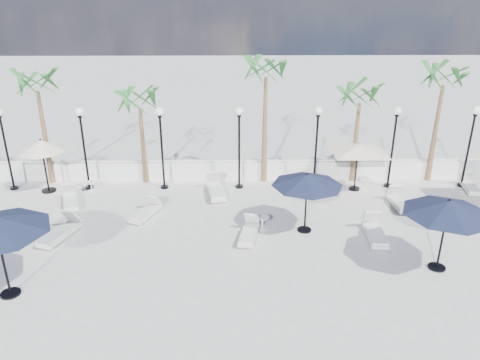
{
  "coord_description": "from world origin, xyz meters",
  "views": [
    {
      "loc": [
        -0.26,
        -13.59,
        8.84
      ],
      "look_at": [
        -0.0,
        3.83,
        1.5
      ],
      "focal_mm": 35.0,
      "sensor_mm": 36.0,
      "label": 1
    }
  ],
  "objects_px": {
    "lounger_0": "(60,232)",
    "parasol_navy_right": "(448,208)",
    "lounger_7": "(399,202)",
    "lounger_6": "(470,186)",
    "lounger_5": "(249,233)",
    "lounger_1": "(70,200)",
    "lounger_2": "(145,212)",
    "lounger_3": "(216,189)",
    "parasol_cream_small": "(41,147)",
    "lounger_4": "(375,232)",
    "parasol_cream_sq_b": "(359,144)",
    "parasol_navy_mid": "(307,180)"
  },
  "relations": [
    {
      "from": "lounger_0",
      "to": "parasol_navy_right",
      "type": "distance_m",
      "value": 13.68
    },
    {
      "from": "lounger_7",
      "to": "lounger_6",
      "type": "bearing_deg",
      "value": 21.24
    },
    {
      "from": "lounger_5",
      "to": "lounger_7",
      "type": "height_order",
      "value": "lounger_7"
    },
    {
      "from": "lounger_6",
      "to": "lounger_1",
      "type": "bearing_deg",
      "value": -166.79
    },
    {
      "from": "lounger_2",
      "to": "lounger_5",
      "type": "relative_size",
      "value": 0.97
    },
    {
      "from": "lounger_2",
      "to": "parasol_navy_right",
      "type": "relative_size",
      "value": 0.63
    },
    {
      "from": "lounger_3",
      "to": "lounger_1",
      "type": "bearing_deg",
      "value": 179.64
    },
    {
      "from": "lounger_5",
      "to": "parasol_cream_small",
      "type": "height_order",
      "value": "parasol_cream_small"
    },
    {
      "from": "lounger_5",
      "to": "lounger_6",
      "type": "bearing_deg",
      "value": 33.09
    },
    {
      "from": "lounger_6",
      "to": "lounger_3",
      "type": "bearing_deg",
      "value": -169.33
    },
    {
      "from": "lounger_4",
      "to": "lounger_2",
      "type": "bearing_deg",
      "value": 171.97
    },
    {
      "from": "lounger_0",
      "to": "lounger_7",
      "type": "relative_size",
      "value": 1.14
    },
    {
      "from": "lounger_2",
      "to": "lounger_5",
      "type": "height_order",
      "value": "lounger_5"
    },
    {
      "from": "lounger_6",
      "to": "parasol_cream_sq_b",
      "type": "relative_size",
      "value": 0.38
    },
    {
      "from": "lounger_0",
      "to": "parasol_navy_mid",
      "type": "relative_size",
      "value": 0.78
    },
    {
      "from": "lounger_0",
      "to": "parasol_navy_right",
      "type": "relative_size",
      "value": 0.73
    },
    {
      "from": "lounger_4",
      "to": "parasol_navy_mid",
      "type": "distance_m",
      "value": 3.23
    },
    {
      "from": "lounger_6",
      "to": "lounger_7",
      "type": "distance_m",
      "value": 4.2
    },
    {
      "from": "lounger_5",
      "to": "parasol_navy_right",
      "type": "distance_m",
      "value": 6.91
    },
    {
      "from": "lounger_2",
      "to": "parasol_navy_mid",
      "type": "relative_size",
      "value": 0.67
    },
    {
      "from": "lounger_1",
      "to": "parasol_navy_right",
      "type": "bearing_deg",
      "value": -40.35
    },
    {
      "from": "lounger_3",
      "to": "parasol_cream_sq_b",
      "type": "height_order",
      "value": "parasol_cream_sq_b"
    },
    {
      "from": "lounger_5",
      "to": "parasol_navy_right",
      "type": "height_order",
      "value": "parasol_navy_right"
    },
    {
      "from": "parasol_cream_small",
      "to": "parasol_navy_mid",
      "type": "bearing_deg",
      "value": -19.08
    },
    {
      "from": "lounger_4",
      "to": "parasol_navy_right",
      "type": "bearing_deg",
      "value": -48.9
    },
    {
      "from": "lounger_0",
      "to": "lounger_7",
      "type": "distance_m",
      "value": 13.82
    },
    {
      "from": "lounger_5",
      "to": "lounger_1",
      "type": "bearing_deg",
      "value": 169.47
    },
    {
      "from": "lounger_5",
      "to": "lounger_7",
      "type": "relative_size",
      "value": 1.0
    },
    {
      "from": "lounger_3",
      "to": "parasol_navy_right",
      "type": "relative_size",
      "value": 0.76
    },
    {
      "from": "lounger_5",
      "to": "lounger_6",
      "type": "xyz_separation_m",
      "value": [
        10.36,
        4.27,
        -0.0
      ]
    },
    {
      "from": "lounger_0",
      "to": "lounger_1",
      "type": "relative_size",
      "value": 1.09
    },
    {
      "from": "lounger_3",
      "to": "parasol_navy_mid",
      "type": "distance_m",
      "value": 5.23
    },
    {
      "from": "lounger_7",
      "to": "parasol_cream_sq_b",
      "type": "distance_m",
      "value": 3.08
    },
    {
      "from": "lounger_3",
      "to": "lounger_5",
      "type": "height_order",
      "value": "lounger_3"
    },
    {
      "from": "lounger_0",
      "to": "lounger_5",
      "type": "distance_m",
      "value": 7.09
    },
    {
      "from": "lounger_5",
      "to": "parasol_navy_mid",
      "type": "xyz_separation_m",
      "value": [
        2.17,
        0.55,
        1.9
      ]
    },
    {
      "from": "parasol_cream_small",
      "to": "lounger_2",
      "type": "bearing_deg",
      "value": -28.26
    },
    {
      "from": "lounger_0",
      "to": "lounger_6",
      "type": "bearing_deg",
      "value": 30.93
    },
    {
      "from": "lounger_1",
      "to": "parasol_navy_mid",
      "type": "bearing_deg",
      "value": -34.13
    },
    {
      "from": "lounger_6",
      "to": "parasol_cream_small",
      "type": "distance_m",
      "value": 19.54
    },
    {
      "from": "lounger_0",
      "to": "parasol_cream_small",
      "type": "distance_m",
      "value": 5.13
    },
    {
      "from": "lounger_3",
      "to": "lounger_4",
      "type": "relative_size",
      "value": 1.09
    },
    {
      "from": "lounger_3",
      "to": "parasol_cream_sq_b",
      "type": "bearing_deg",
      "value": -4.72
    },
    {
      "from": "lounger_6",
      "to": "parasol_navy_mid",
      "type": "relative_size",
      "value": 0.67
    },
    {
      "from": "lounger_0",
      "to": "lounger_6",
      "type": "relative_size",
      "value": 1.16
    },
    {
      "from": "lounger_0",
      "to": "lounger_3",
      "type": "relative_size",
      "value": 0.96
    },
    {
      "from": "parasol_navy_right",
      "to": "parasol_cream_sq_b",
      "type": "xyz_separation_m",
      "value": [
        -1.21,
        6.55,
        -0.06
      ]
    },
    {
      "from": "lounger_1",
      "to": "lounger_3",
      "type": "distance_m",
      "value": 6.32
    },
    {
      "from": "lounger_3",
      "to": "parasol_cream_small",
      "type": "distance_m",
      "value": 7.97
    },
    {
      "from": "lounger_6",
      "to": "parasol_navy_right",
      "type": "bearing_deg",
      "value": -113.74
    }
  ]
}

